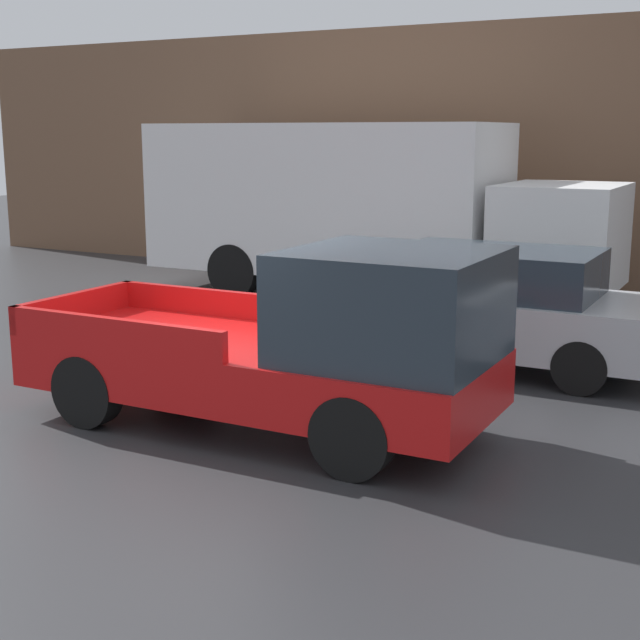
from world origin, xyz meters
TOP-DOWN VIEW (x-y plane):
  - ground_plane at (0.00, 0.00)m, footprint 60.00×60.00m
  - building_wall at (0.00, 10.38)m, footprint 28.00×0.15m
  - pickup_truck at (0.82, 0.28)m, footprint 5.08×1.99m
  - car at (1.67, 3.96)m, footprint 4.78×1.98m
  - delivery_truck at (-2.05, 7.70)m, footprint 8.82×2.58m

SIDE VIEW (x-z plane):
  - ground_plane at x=0.00m, z-range 0.00..0.00m
  - car at x=1.67m, z-range 0.01..1.60m
  - pickup_truck at x=0.82m, z-range -0.06..1.93m
  - delivery_truck at x=-2.05m, z-range 0.14..3.41m
  - building_wall at x=0.00m, z-range 0.00..5.27m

